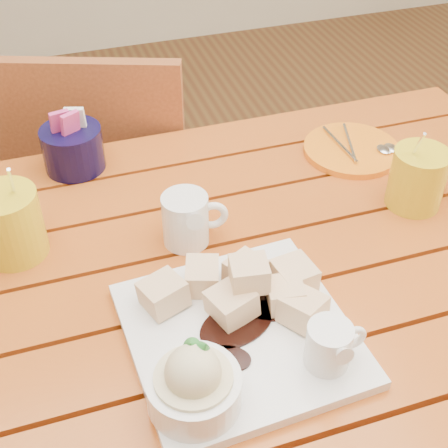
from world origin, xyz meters
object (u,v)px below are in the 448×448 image
object	(u,v)px
coffee_mug_right	(419,177)
chair_far	(104,194)
dessert_plate	(234,337)
orange_saucer	(352,149)
coffee_mug_left	(7,223)
table	(233,319)

from	to	relation	value
coffee_mug_right	chair_far	size ratio (longest dim) A/B	0.17
dessert_plate	chair_far	world-z (taller)	chair_far
orange_saucer	chair_far	bearing A→B (deg)	139.68
dessert_plate	chair_far	distance (m)	0.79
coffee_mug_left	coffee_mug_right	xyz separation A→B (m)	(0.63, -0.08, -0.00)
coffee_mug_left	chair_far	distance (m)	0.57
dessert_plate	chair_far	size ratio (longest dim) A/B	0.33
dessert_plate	coffee_mug_right	distance (m)	0.43
coffee_mug_right	chair_far	bearing A→B (deg)	119.32
table	orange_saucer	world-z (taller)	orange_saucer
table	coffee_mug_left	distance (m)	0.37
table	orange_saucer	xyz separation A→B (m)	(0.31, 0.22, 0.11)
chair_far	coffee_mug_left	bearing A→B (deg)	88.12
table	orange_saucer	distance (m)	0.40
coffee_mug_left	chair_far	size ratio (longest dim) A/B	0.18
table	orange_saucer	size ratio (longest dim) A/B	6.85
table	chair_far	xyz separation A→B (m)	(-0.12, 0.59, -0.15)
coffee_mug_left	table	bearing A→B (deg)	-9.02
coffee_mug_left	coffee_mug_right	world-z (taller)	coffee_mug_left
coffee_mug_right	chair_far	xyz separation A→B (m)	(-0.45, 0.53, -0.31)
coffee_mug_right	coffee_mug_left	bearing A→B (deg)	161.32
coffee_mug_left	chair_far	bearing A→B (deg)	83.96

